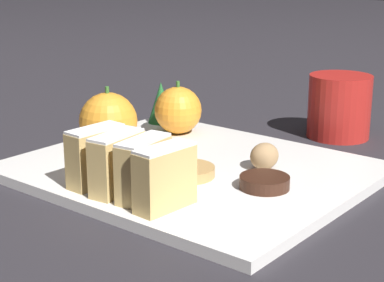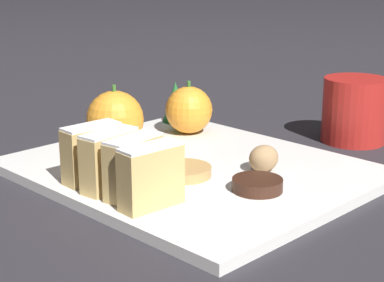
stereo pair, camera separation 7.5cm
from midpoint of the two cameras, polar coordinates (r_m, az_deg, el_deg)
The scene contains 13 objects.
ground_plane at distance 0.76m, azimuth 2.82°, elevation -3.08°, with size 6.00×6.00×0.00m, color #28262B.
serving_platter at distance 0.76m, azimuth 2.82°, elevation -2.65°, with size 0.33×0.39×0.01m.
stollen_slice_front at distance 0.62m, azimuth -0.24°, elevation -3.23°, with size 0.07×0.03×0.06m.
stollen_slice_second at distance 0.65m, azimuth -1.96°, elevation -2.39°, with size 0.07×0.03×0.06m.
stollen_slice_third at distance 0.67m, azimuth -4.18°, elevation -1.79°, with size 0.07×0.03×0.06m.
stollen_slice_fourth at distance 0.70m, azimuth -5.88°, elevation -1.13°, with size 0.07×0.03×0.06m.
orange_near at distance 0.82m, azimuth -4.28°, elevation 1.90°, with size 0.07×0.07×0.08m.
orange_far at distance 0.89m, azimuth 2.14°, elevation 2.75°, with size 0.07×0.07×0.07m.
walnut at distance 0.74m, azimuth 9.28°, elevation -1.57°, with size 0.04×0.03×0.03m.
chocolate_cookie at distance 0.68m, azimuth 8.97°, elevation -3.91°, with size 0.05×0.05×0.01m.
gingerbread_cookie at distance 0.72m, azimuth 2.23°, elevation -2.75°, with size 0.06×0.06×0.01m.
evergreen_sprig at distance 0.95m, azimuth 0.78°, elevation 3.48°, with size 0.04×0.04×0.06m.
coffee_mug at distance 0.92m, azimuth 16.58°, elevation 2.65°, with size 0.12×0.09×0.09m.
Camera 2 is at (-0.51, -0.51, 0.25)m, focal length 60.00 mm.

